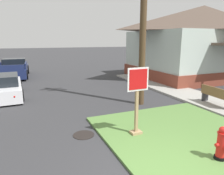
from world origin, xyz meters
name	(u,v)px	position (x,y,z in m)	size (l,w,h in m)	color
grass_corner_patch	(179,132)	(1.87, 1.85, 0.04)	(5.05, 4.84, 0.08)	#567F3D
sidewalk_strip	(188,95)	(5.60, 5.53, 0.06)	(2.20, 14.70, 0.12)	#9E9B93
fire_hydrant	(221,144)	(1.70, 0.12, 0.50)	(0.38, 0.34, 0.89)	black
stop_sign	(137,102)	(0.45, 2.26, 1.14)	(0.73, 0.29, 2.18)	#A3845B
manhole_cover	(84,135)	(-1.12, 2.97, 0.01)	(0.70, 0.70, 0.02)	black
parked_sedan_white	(3,87)	(-3.90, 9.23, 0.54)	(2.03, 4.35, 1.25)	silver
pickup_truck_navy	(14,69)	(-3.55, 16.02, 0.62)	(2.37, 5.18, 1.48)	#19234C
street_bench	(215,95)	(5.26, 3.44, 0.59)	(0.51, 1.56, 0.85)	brown
utility_pole	(144,7)	(2.36, 5.22, 4.50)	(1.36, 0.30, 8.70)	#4C3823
corner_house	(201,41)	(11.11, 10.32, 2.96)	(11.17, 8.97, 5.77)	brown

